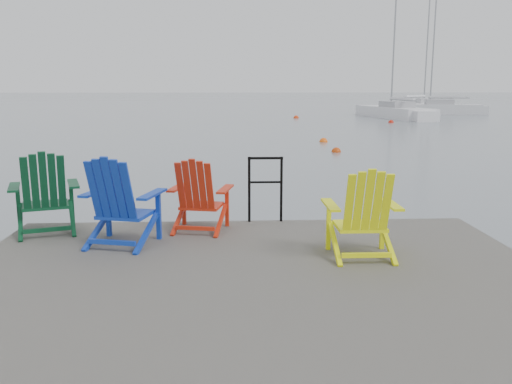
{
  "coord_description": "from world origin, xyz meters",
  "views": [
    {
      "loc": [
        -0.22,
        -4.8,
        2.34
      ],
      "look_at": [
        0.14,
        2.78,
        0.85
      ],
      "focal_mm": 38.0,
      "sensor_mm": 36.0,
      "label": 1
    }
  ],
  "objects_px": {
    "chair_blue": "(120,201)",
    "buoy_d": "(296,118)",
    "chair_red": "(199,195)",
    "sailboat_near": "(394,113)",
    "buoy_a": "(336,152)",
    "chair_green": "(45,193)",
    "buoy_c": "(391,123)",
    "handrail": "(265,183)",
    "chair_yellow": "(363,213)",
    "buoy_b": "(323,142)",
    "sailboat_far": "(435,110)",
    "sailboat_mid": "(421,107)"
  },
  "relations": [
    {
      "from": "chair_blue",
      "to": "buoy_d",
      "type": "relative_size",
      "value": 2.59
    },
    {
      "from": "chair_red",
      "to": "sailboat_near",
      "type": "distance_m",
      "value": 36.21
    },
    {
      "from": "buoy_a",
      "to": "buoy_d",
      "type": "bearing_deg",
      "value": 87.02
    },
    {
      "from": "chair_green",
      "to": "buoy_c",
      "type": "relative_size",
      "value": 3.01
    },
    {
      "from": "handrail",
      "to": "chair_yellow",
      "type": "relative_size",
      "value": 0.91
    },
    {
      "from": "buoy_b",
      "to": "chair_green",
      "type": "bearing_deg",
      "value": -111.4
    },
    {
      "from": "chair_green",
      "to": "sailboat_far",
      "type": "distance_m",
      "value": 44.25
    },
    {
      "from": "chair_green",
      "to": "sailboat_near",
      "type": "distance_m",
      "value": 36.94
    },
    {
      "from": "chair_red",
      "to": "buoy_d",
      "type": "xyz_separation_m",
      "value": [
        5.33,
        33.57,
        -0.98
      ]
    },
    {
      "from": "handrail",
      "to": "sailboat_mid",
      "type": "distance_m",
      "value": 47.16
    },
    {
      "from": "chair_blue",
      "to": "sailboat_mid",
      "type": "relative_size",
      "value": 0.08
    },
    {
      "from": "sailboat_mid",
      "to": "buoy_b",
      "type": "relative_size",
      "value": 35.79
    },
    {
      "from": "handrail",
      "to": "chair_yellow",
      "type": "height_order",
      "value": "chair_yellow"
    },
    {
      "from": "chair_green",
      "to": "buoy_c",
      "type": "xyz_separation_m",
      "value": [
        12.83,
        28.27,
        -1.03
      ]
    },
    {
      "from": "chair_blue",
      "to": "buoy_b",
      "type": "relative_size",
      "value": 2.98
    },
    {
      "from": "buoy_b",
      "to": "sailboat_near",
      "type": "bearing_deg",
      "value": 64.78
    },
    {
      "from": "chair_green",
      "to": "buoy_d",
      "type": "xyz_separation_m",
      "value": [
        7.25,
        33.57,
        -1.03
      ]
    },
    {
      "from": "sailboat_near",
      "to": "buoy_d",
      "type": "bearing_deg",
      "value": 172.85
    },
    {
      "from": "buoy_a",
      "to": "buoy_c",
      "type": "relative_size",
      "value": 1.0
    },
    {
      "from": "chair_blue",
      "to": "chair_red",
      "type": "xyz_separation_m",
      "value": [
        0.88,
        0.6,
        -0.05
      ]
    },
    {
      "from": "sailboat_far",
      "to": "chair_yellow",
      "type": "bearing_deg",
      "value": 169.94
    },
    {
      "from": "chair_blue",
      "to": "buoy_d",
      "type": "xyz_separation_m",
      "value": [
        6.2,
        34.16,
        -1.03
      ]
    },
    {
      "from": "sailboat_near",
      "to": "buoy_b",
      "type": "relative_size",
      "value": 35.02
    },
    {
      "from": "buoy_c",
      "to": "chair_red",
      "type": "bearing_deg",
      "value": -111.1
    },
    {
      "from": "chair_red",
      "to": "buoy_b",
      "type": "relative_size",
      "value": 2.67
    },
    {
      "from": "chair_red",
      "to": "chair_yellow",
      "type": "xyz_separation_m",
      "value": [
        1.82,
        -1.19,
        0.02
      ]
    },
    {
      "from": "sailboat_mid",
      "to": "buoy_b",
      "type": "bearing_deg",
      "value": -71.13
    },
    {
      "from": "sailboat_mid",
      "to": "buoy_c",
      "type": "height_order",
      "value": "sailboat_mid"
    },
    {
      "from": "handrail",
      "to": "chair_green",
      "type": "height_order",
      "value": "chair_green"
    },
    {
      "from": "chair_blue",
      "to": "chair_yellow",
      "type": "distance_m",
      "value": 2.77
    },
    {
      "from": "chair_yellow",
      "to": "sailboat_mid",
      "type": "bearing_deg",
      "value": 70.05
    },
    {
      "from": "chair_yellow",
      "to": "buoy_c",
      "type": "relative_size",
      "value": 2.85
    },
    {
      "from": "chair_yellow",
      "to": "sailboat_near",
      "type": "xyz_separation_m",
      "value": [
        10.94,
        35.07,
        -0.64
      ]
    },
    {
      "from": "buoy_d",
      "to": "chair_blue",
      "type": "bearing_deg",
      "value": -100.29
    },
    {
      "from": "sailboat_mid",
      "to": "sailboat_far",
      "type": "distance_m",
      "value": 4.75
    },
    {
      "from": "chair_red",
      "to": "buoy_d",
      "type": "height_order",
      "value": "chair_red"
    },
    {
      "from": "handrail",
      "to": "buoy_c",
      "type": "bearing_deg",
      "value": 70.16
    },
    {
      "from": "chair_red",
      "to": "buoy_a",
      "type": "relative_size",
      "value": 2.74
    },
    {
      "from": "buoy_a",
      "to": "sailboat_near",
      "type": "bearing_deg",
      "value": 68.24
    },
    {
      "from": "buoy_d",
      "to": "handrail",
      "type": "bearing_deg",
      "value": -97.65
    },
    {
      "from": "sailboat_mid",
      "to": "buoy_b",
      "type": "height_order",
      "value": "sailboat_mid"
    },
    {
      "from": "chair_yellow",
      "to": "buoy_c",
      "type": "height_order",
      "value": "chair_yellow"
    },
    {
      "from": "chair_yellow",
      "to": "chair_red",
      "type": "bearing_deg",
      "value": 147.11
    },
    {
      "from": "chair_green",
      "to": "buoy_a",
      "type": "bearing_deg",
      "value": 45.21
    },
    {
      "from": "handrail",
      "to": "buoy_d",
      "type": "distance_m",
      "value": 33.41
    },
    {
      "from": "sailboat_far",
      "to": "buoy_b",
      "type": "bearing_deg",
      "value": 161.41
    },
    {
      "from": "buoy_a",
      "to": "sailboat_far",
      "type": "bearing_deg",
      "value": 62.93
    },
    {
      "from": "handrail",
      "to": "buoy_c",
      "type": "relative_size",
      "value": 2.6
    },
    {
      "from": "sailboat_far",
      "to": "buoy_c",
      "type": "height_order",
      "value": "sailboat_far"
    },
    {
      "from": "chair_blue",
      "to": "sailboat_far",
      "type": "bearing_deg",
      "value": 79.25
    }
  ]
}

